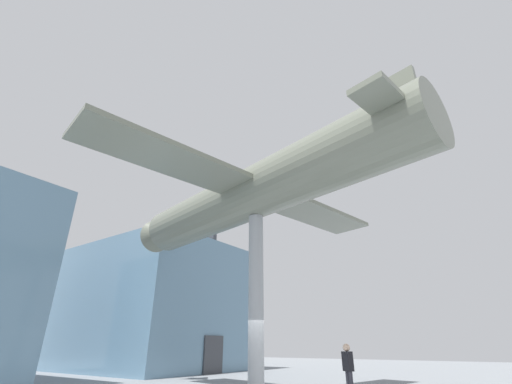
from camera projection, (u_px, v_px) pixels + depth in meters
The scene contains 4 objects.
glass_pavilion_right at pixel (156, 307), 27.29m from camera, with size 10.65×12.60×9.52m.
support_pylon_central at pixel (256, 299), 12.52m from camera, with size 0.56×0.56×6.45m.
suspended_airplane at pixel (250, 195), 14.55m from camera, with size 14.51×16.33×3.00m.
visitor_person at pixel (348, 366), 12.31m from camera, with size 0.40×0.46×1.74m.
Camera 1 is at (-10.61, -7.55, 1.66)m, focal length 24.00 mm.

